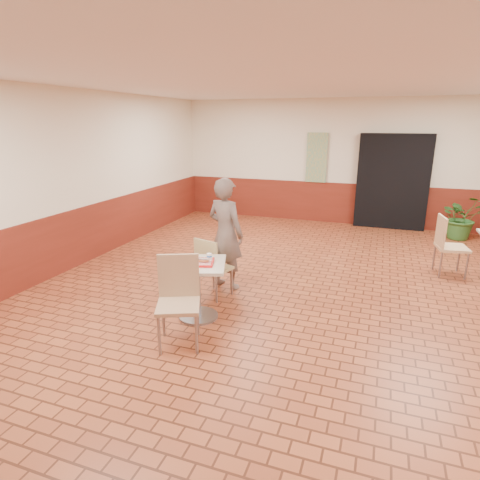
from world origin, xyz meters
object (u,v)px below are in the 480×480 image
(chair_main_front, at_px, (179,295))
(chair_second_left, at_px, (447,242))
(chair_main_back, at_px, (211,265))
(paper_cup, at_px, (209,256))
(potted_plant, at_px, (462,217))
(long_john_donut, at_px, (203,260))
(ring_donut, at_px, (191,256))
(main_table, at_px, (197,281))
(customer, at_px, (226,234))
(serving_tray, at_px, (197,262))

(chair_main_front, bearing_deg, chair_second_left, 23.34)
(chair_main_back, height_order, paper_cup, chair_main_back)
(chair_second_left, xyz_separation_m, potted_plant, (0.58, 2.46, -0.07))
(chair_main_back, distance_m, long_john_donut, 0.71)
(chair_main_front, height_order, ring_donut, chair_main_front)
(chair_main_front, bearing_deg, main_table, 71.52)
(chair_main_front, relative_size, customer, 0.60)
(main_table, relative_size, ring_donut, 7.06)
(serving_tray, height_order, paper_cup, paper_cup)
(customer, xyz_separation_m, potted_plant, (3.81, 4.16, -0.36))
(customer, bearing_deg, chair_main_front, 110.40)
(serving_tray, bearing_deg, chair_main_back, 97.34)
(chair_main_back, height_order, long_john_donut, chair_main_back)
(customer, bearing_deg, potted_plant, -115.04)
(chair_main_front, bearing_deg, potted_plant, 33.77)
(ring_donut, relative_size, chair_second_left, 0.11)
(ring_donut, bearing_deg, potted_plant, 52.68)
(paper_cup, bearing_deg, potted_plant, 54.44)
(chair_main_front, relative_size, potted_plant, 1.06)
(customer, relative_size, ring_donut, 15.97)
(paper_cup, bearing_deg, customer, 99.15)
(main_table, bearing_deg, potted_plant, 54.14)
(customer, relative_size, serving_tray, 3.99)
(long_john_donut, xyz_separation_m, paper_cup, (0.03, 0.12, 0.02))
(chair_main_back, bearing_deg, customer, -78.98)
(main_table, relative_size, chair_main_front, 0.73)
(chair_main_front, height_order, potted_plant, chair_main_front)
(chair_main_back, xyz_separation_m, customer, (0.05, 0.45, 0.35))
(chair_second_left, bearing_deg, chair_main_back, 114.26)
(main_table, distance_m, potted_plant, 6.46)
(ring_donut, bearing_deg, paper_cup, 3.77)
(main_table, height_order, ring_donut, ring_donut)
(long_john_donut, relative_size, paper_cup, 2.09)
(chair_main_front, xyz_separation_m, chair_second_left, (3.15, 3.37, -0.02))
(long_john_donut, bearing_deg, ring_donut, 155.84)
(potted_plant, bearing_deg, chair_second_left, -103.26)
(long_john_donut, relative_size, potted_plant, 0.18)
(customer, bearing_deg, chair_main_back, 101.24)
(chair_main_back, distance_m, customer, 0.57)
(serving_tray, xyz_separation_m, paper_cup, (0.12, 0.11, 0.05))
(chair_main_back, bearing_deg, chair_main_front, 113.52)
(customer, distance_m, chair_second_left, 3.66)
(main_table, xyz_separation_m, customer, (-0.03, 1.07, 0.34))
(paper_cup, xyz_separation_m, chair_second_left, (3.08, 2.66, -0.26))
(long_john_donut, distance_m, paper_cup, 0.12)
(long_john_donut, bearing_deg, customer, 96.45)
(main_table, distance_m, customer, 1.12)
(main_table, bearing_deg, serving_tray, 0.00)
(chair_main_back, relative_size, customer, 0.53)
(ring_donut, relative_size, paper_cup, 1.31)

